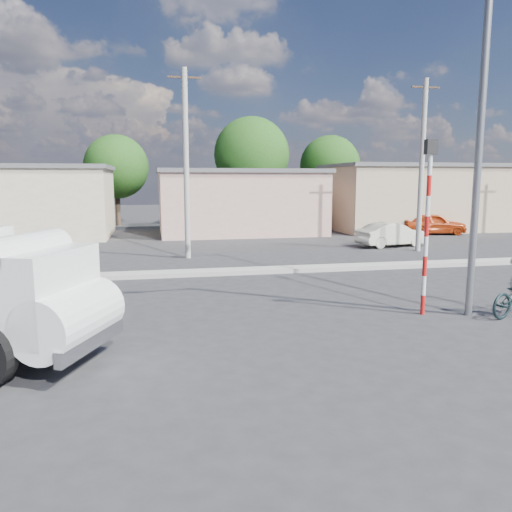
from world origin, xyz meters
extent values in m
plane|color=#29292C|center=(0.00, 0.00, 0.00)|extent=(120.00, 120.00, 0.00)
cube|color=#99968E|center=(0.00, 8.00, 0.08)|extent=(40.00, 0.80, 0.16)
cylinder|color=black|center=(-5.42, 0.77, 0.55)|extent=(1.14, 0.72, 1.10)
cylinder|color=#B9120D|center=(-5.42, 0.77, 0.55)|extent=(0.64, 0.54, 0.54)
cube|color=white|center=(-5.74, -0.24, 1.40)|extent=(2.46, 2.59, 1.55)
cylinder|color=white|center=(-4.95, -0.57, 0.95)|extent=(1.81, 2.32, 1.10)
cylinder|color=white|center=(-5.74, -0.24, 2.10)|extent=(1.44, 2.16, 0.70)
cube|color=silver|center=(-4.58, -0.72, 0.55)|extent=(0.97, 2.04, 0.28)
imported|color=beige|center=(8.52, 13.79, 0.61)|extent=(3.91, 2.03, 1.23)
imported|color=#B1350E|center=(13.74, 18.54, 0.67)|extent=(4.16, 2.26, 1.34)
cylinder|color=red|center=(3.20, 1.50, 0.25)|extent=(0.11, 0.11, 0.50)
cylinder|color=white|center=(3.20, 1.50, 0.75)|extent=(0.11, 0.11, 0.50)
cylinder|color=red|center=(3.20, 1.50, 1.25)|extent=(0.11, 0.11, 0.50)
cylinder|color=white|center=(3.20, 1.50, 1.75)|extent=(0.11, 0.11, 0.50)
cylinder|color=red|center=(3.20, 1.50, 2.25)|extent=(0.11, 0.11, 0.50)
cylinder|color=white|center=(3.20, 1.50, 2.75)|extent=(0.11, 0.11, 0.50)
cylinder|color=red|center=(3.20, 1.50, 3.25)|extent=(0.11, 0.11, 0.50)
cylinder|color=white|center=(3.20, 1.50, 3.75)|extent=(0.11, 0.11, 0.50)
cube|color=black|center=(3.20, 1.50, 4.18)|extent=(0.28, 0.18, 0.36)
cylinder|color=slate|center=(4.30, 1.20, 4.50)|extent=(0.18, 0.18, 9.00)
cube|color=beige|center=(-12.00, 22.00, 2.00)|extent=(12.00, 7.00, 4.00)
cube|color=#59595B|center=(-12.00, 22.00, 4.12)|extent=(12.30, 7.30, 0.24)
cube|color=tan|center=(2.00, 22.00, 1.90)|extent=(10.00, 7.00, 3.80)
cube|color=#59595B|center=(2.00, 22.00, 3.92)|extent=(10.30, 7.30, 0.24)
cube|color=tan|center=(14.00, 22.00, 2.10)|extent=(11.00, 7.00, 4.20)
cube|color=#59595B|center=(14.00, 22.00, 4.32)|extent=(11.30, 7.30, 0.24)
cylinder|color=#38281E|center=(-6.00, 29.00, 1.74)|extent=(0.36, 0.36, 3.47)
sphere|color=#2A601C|center=(-6.00, 29.00, 4.34)|extent=(4.71, 4.71, 4.71)
cylinder|color=#38281E|center=(4.00, 28.00, 2.10)|extent=(0.36, 0.36, 4.20)
sphere|color=#2A601C|center=(4.00, 28.00, 5.25)|extent=(5.70, 5.70, 5.70)
cylinder|color=#38281E|center=(11.00, 30.00, 1.82)|extent=(0.36, 0.36, 3.64)
sphere|color=#2A601C|center=(11.00, 30.00, 4.55)|extent=(4.94, 4.94, 4.94)
cylinder|color=#99968E|center=(-2.00, 12.00, 4.00)|extent=(0.24, 0.24, 8.00)
cube|color=#38281E|center=(-2.00, 12.00, 7.60)|extent=(1.40, 0.08, 0.08)
cylinder|color=#99968E|center=(9.00, 12.00, 4.00)|extent=(0.24, 0.24, 8.00)
cube|color=#38281E|center=(9.00, 12.00, 7.60)|extent=(1.40, 0.08, 0.08)
camera|label=1|loc=(-3.45, -9.72, 3.40)|focal=35.00mm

